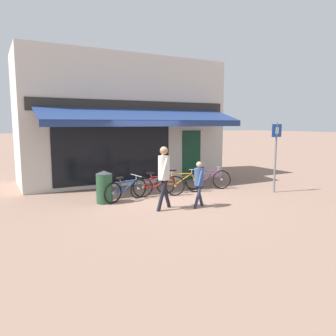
{
  "coord_description": "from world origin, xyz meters",
  "views": [
    {
      "loc": [
        -4.79,
        -8.91,
        2.4
      ],
      "look_at": [
        -0.03,
        -0.24,
        1.05
      ],
      "focal_mm": 35.0,
      "sensor_mm": 36.0,
      "label": 1
    }
  ],
  "objects": [
    {
      "name": "bike_rack_rail",
      "position": [
        0.5,
        0.76,
        0.48
      ],
      "size": [
        3.77,
        0.04,
        0.57
      ],
      "color": "#47494F",
      "rests_on": "ground_plane"
    },
    {
      "name": "bicycle_blue",
      "position": [
        -1.13,
        0.47,
        0.35
      ],
      "size": [
        1.6,
        0.61,
        0.79
      ],
      "rotation": [
        0.06,
        0.0,
        0.29
      ],
      "color": "black",
      "rests_on": "ground_plane"
    },
    {
      "name": "pedestrian_child",
      "position": [
        0.43,
        -1.24,
        0.81
      ],
      "size": [
        0.45,
        0.45,
        1.33
      ],
      "rotation": [
        0.0,
        0.0,
        0.05
      ],
      "color": "#282D47",
      "rests_on": "ground_plane"
    },
    {
      "name": "litter_bin",
      "position": [
        -1.8,
        0.54,
        0.5
      ],
      "size": [
        0.5,
        0.5,
        0.99
      ],
      "color": "#23472D",
      "rests_on": "ground_plane"
    },
    {
      "name": "bicycle_orange",
      "position": [
        0.97,
        0.69,
        0.37
      ],
      "size": [
        1.75,
        0.55,
        0.84
      ],
      "rotation": [
        -0.13,
        0.0,
        -0.22
      ],
      "color": "black",
      "rests_on": "ground_plane"
    },
    {
      "name": "parking_sign",
      "position": [
        3.9,
        -0.81,
        1.49
      ],
      "size": [
        0.44,
        0.07,
        2.44
      ],
      "color": "slate",
      "rests_on": "ground_plane"
    },
    {
      "name": "pedestrian_adult",
      "position": [
        -0.56,
        -0.97,
        1.1
      ],
      "size": [
        0.58,
        0.57,
        1.78
      ],
      "rotation": [
        0.0,
        0.0,
        0.1
      ],
      "color": "black",
      "rests_on": "ground_plane"
    },
    {
      "name": "bicycle_purple",
      "position": [
        2.19,
        0.78,
        0.37
      ],
      "size": [
        1.66,
        0.77,
        0.85
      ],
      "rotation": [
        -0.12,
        0.0,
        -0.38
      ],
      "color": "black",
      "rests_on": "ground_plane"
    },
    {
      "name": "ground_plane",
      "position": [
        0.0,
        0.0,
        0.0
      ],
      "size": [
        160.0,
        160.0,
        0.0
      ],
      "primitive_type": "plane",
      "color": "#846656"
    },
    {
      "name": "bicycle_red",
      "position": [
        0.06,
        0.55,
        0.36
      ],
      "size": [
        1.73,
        0.62,
        0.82
      ],
      "rotation": [
        -0.1,
        0.0,
        -0.28
      ],
      "color": "black",
      "rests_on": "ground_plane"
    },
    {
      "name": "shop_front",
      "position": [
        0.3,
        4.35,
        2.53
      ],
      "size": [
        8.38,
        4.64,
        5.06
      ],
      "color": "beige",
      "rests_on": "ground_plane"
    }
  ]
}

